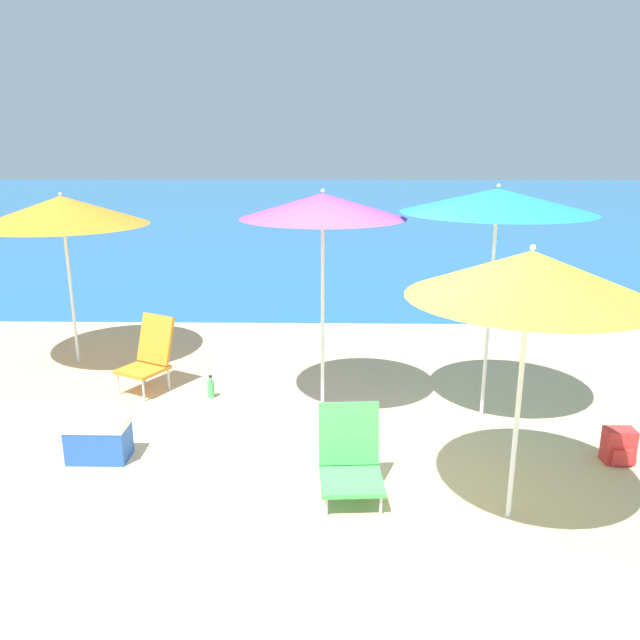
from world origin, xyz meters
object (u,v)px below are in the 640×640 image
(beach_chair_green, at_px, (350,457))
(cooler_box, at_px, (99,439))
(beach_umbrella_orange, at_px, (62,211))
(water_bottle, at_px, (211,389))
(beach_umbrella_yellow, at_px, (530,275))
(beach_umbrella_teal, at_px, (498,201))
(beach_umbrella_purple, at_px, (323,206))
(backpack_red, at_px, (619,446))
(beach_chair_orange, at_px, (150,354))

(beach_chair_green, xyz_separation_m, cooler_box, (-2.16, 0.49, -0.12))
(beach_umbrella_orange, relative_size, water_bottle, 8.37)
(beach_umbrella_yellow, height_order, beach_chair_green, beach_umbrella_yellow)
(beach_umbrella_orange, height_order, beach_umbrella_teal, beach_umbrella_teal)
(beach_umbrella_purple, bearing_deg, backpack_red, -23.22)
(beach_umbrella_purple, height_order, beach_umbrella_teal, beach_umbrella_teal)
(beach_chair_green, relative_size, backpack_red, 2.25)
(water_bottle, height_order, cooler_box, cooler_box)
(beach_umbrella_teal, distance_m, cooler_box, 4.15)
(beach_chair_green, bearing_deg, beach_chair_orange, 132.02)
(beach_chair_orange, distance_m, backpack_red, 4.76)
(beach_umbrella_teal, xyz_separation_m, cooler_box, (-3.53, -0.98, -1.95))
(backpack_red, xyz_separation_m, water_bottle, (-3.77, 1.35, -0.05))
(beach_chair_green, distance_m, cooler_box, 2.22)
(water_bottle, bearing_deg, beach_umbrella_orange, 149.39)
(cooler_box, bearing_deg, beach_umbrella_purple, 30.34)
(beach_umbrella_purple, distance_m, backpack_red, 3.38)
(beach_chair_green, xyz_separation_m, backpack_red, (2.32, 0.52, -0.15))
(beach_umbrella_teal, bearing_deg, beach_chair_green, -133.10)
(beach_umbrella_orange, relative_size, cooler_box, 4.04)
(beach_umbrella_teal, relative_size, beach_umbrella_yellow, 1.14)
(beach_umbrella_teal, xyz_separation_m, beach_chair_orange, (-3.53, 0.64, -1.73))
(backpack_red, bearing_deg, beach_umbrella_teal, 134.90)
(beach_umbrella_yellow, xyz_separation_m, water_bottle, (-2.61, 2.19, -1.72))
(beach_umbrella_orange, relative_size, beach_umbrella_teal, 0.91)
(beach_umbrella_purple, height_order, beach_chair_orange, beach_umbrella_purple)
(beach_chair_orange, xyz_separation_m, water_bottle, (0.71, -0.24, -0.31))
(beach_umbrella_orange, bearing_deg, cooler_box, -64.71)
(beach_umbrella_teal, xyz_separation_m, water_bottle, (-2.82, 0.40, -2.04))
(water_bottle, distance_m, cooler_box, 1.56)
(beach_umbrella_orange, xyz_separation_m, beach_umbrella_yellow, (4.50, -3.31, -0.07))
(beach_chair_orange, bearing_deg, beach_umbrella_yellow, -7.89)
(water_bottle, bearing_deg, beach_umbrella_yellow, -40.01)
(beach_chair_green, bearing_deg, beach_umbrella_teal, 43.19)
(beach_umbrella_orange, xyz_separation_m, cooler_box, (1.18, -2.50, -1.70))
(beach_umbrella_orange, distance_m, beach_chair_green, 4.75)
(beach_umbrella_teal, height_order, beach_chair_orange, beach_umbrella_teal)
(beach_chair_green, xyz_separation_m, water_bottle, (-1.45, 1.87, -0.20))
(backpack_red, bearing_deg, beach_umbrella_purple, 156.78)
(cooler_box, bearing_deg, backpack_red, 0.34)
(backpack_red, relative_size, cooler_box, 0.59)
(beach_umbrella_yellow, distance_m, backpack_red, 2.19)
(beach_chair_green, bearing_deg, water_bottle, 124.06)
(beach_umbrella_yellow, bearing_deg, beach_umbrella_orange, 143.67)
(beach_umbrella_orange, distance_m, cooler_box, 3.24)
(beach_umbrella_yellow, bearing_deg, beach_umbrella_purple, 125.89)
(beach_chair_orange, xyz_separation_m, cooler_box, (-0.00, -1.62, -0.23))
(beach_umbrella_yellow, bearing_deg, beach_chair_green, 164.59)
(beach_umbrella_purple, bearing_deg, beach_umbrella_orange, 156.08)
(beach_umbrella_purple, relative_size, beach_umbrella_teal, 0.98)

